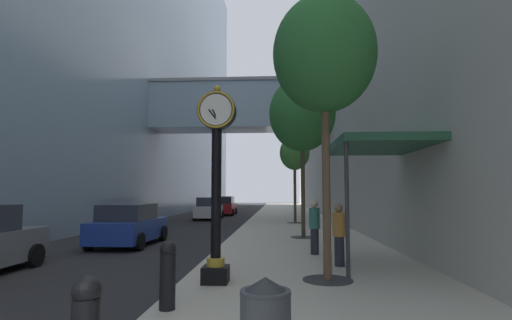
% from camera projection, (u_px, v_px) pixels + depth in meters
% --- Properties ---
extents(ground_plane, '(110.00, 110.00, 0.00)m').
position_uv_depth(ground_plane, '(249.00, 221.00, 28.35)').
color(ground_plane, '#262628').
rests_on(ground_plane, ground).
extents(sidewalk_right, '(6.05, 80.00, 0.14)m').
position_uv_depth(sidewalk_right, '(289.00, 218.00, 31.17)').
color(sidewalk_right, beige).
rests_on(sidewalk_right, ground).
extents(building_block_left, '(22.90, 80.00, 37.20)m').
position_uv_depth(building_block_left, '(114.00, 2.00, 33.59)').
color(building_block_left, '#758EA8').
rests_on(building_block_left, ground).
extents(building_block_right, '(9.00, 80.00, 31.23)m').
position_uv_depth(building_block_right, '(379.00, 28.00, 32.06)').
color(building_block_right, '#B7B2A8').
rests_on(building_block_right, ground).
extents(street_clock, '(0.84, 0.55, 4.29)m').
position_uv_depth(street_clock, '(216.00, 173.00, 8.47)').
color(street_clock, black).
rests_on(street_clock, sidewalk_right).
extents(bollard_second, '(0.28, 0.28, 1.12)m').
position_uv_depth(bollard_second, '(168.00, 273.00, 6.42)').
color(bollard_second, black).
rests_on(bollard_second, sidewalk_right).
extents(street_tree_near, '(2.36, 2.36, 6.46)m').
position_uv_depth(street_tree_near, '(324.00, 55.00, 8.94)').
color(street_tree_near, '#333335').
rests_on(street_tree_near, sidewalk_right).
extents(street_tree_mid_near, '(2.92, 2.92, 7.09)m').
position_uv_depth(street_tree_mid_near, '(302.00, 114.00, 17.20)').
color(street_tree_mid_near, '#333335').
rests_on(street_tree_mid_near, sidewalk_right).
extents(street_tree_mid_far, '(1.95, 1.95, 5.65)m').
position_uv_depth(street_tree_mid_far, '(295.00, 154.00, 25.36)').
color(street_tree_mid_far, '#333335').
rests_on(street_tree_mid_far, sidewalk_right).
extents(pedestrian_walking, '(0.46, 0.46, 1.63)m').
position_uv_depth(pedestrian_walking, '(339.00, 233.00, 10.25)').
color(pedestrian_walking, '#23232D').
rests_on(pedestrian_walking, sidewalk_right).
extents(pedestrian_by_clock, '(0.47, 0.47, 1.68)m').
position_uv_depth(pedestrian_by_clock, '(314.00, 225.00, 12.24)').
color(pedestrian_by_clock, '#23232D').
rests_on(pedestrian_by_clock, sidewalk_right).
extents(storefront_awning, '(2.40, 3.60, 3.30)m').
position_uv_depth(storefront_awning, '(376.00, 148.00, 10.60)').
color(storefront_awning, '#235138').
rests_on(storefront_awning, sidewalk_right).
extents(car_blue_near, '(2.09, 4.21, 1.62)m').
position_uv_depth(car_blue_near, '(129.00, 225.00, 15.30)').
color(car_blue_near, navy).
rests_on(car_blue_near, ground).
extents(car_red_far, '(1.98, 4.48, 1.75)m').
position_uv_depth(car_red_far, '(225.00, 206.00, 36.39)').
color(car_red_far, '#AD191E').
rests_on(car_red_far, ground).
extents(car_silver_trailing, '(2.11, 4.45, 1.72)m').
position_uv_depth(car_silver_trailing, '(209.00, 209.00, 30.39)').
color(car_silver_trailing, '#B7BABF').
rests_on(car_silver_trailing, ground).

